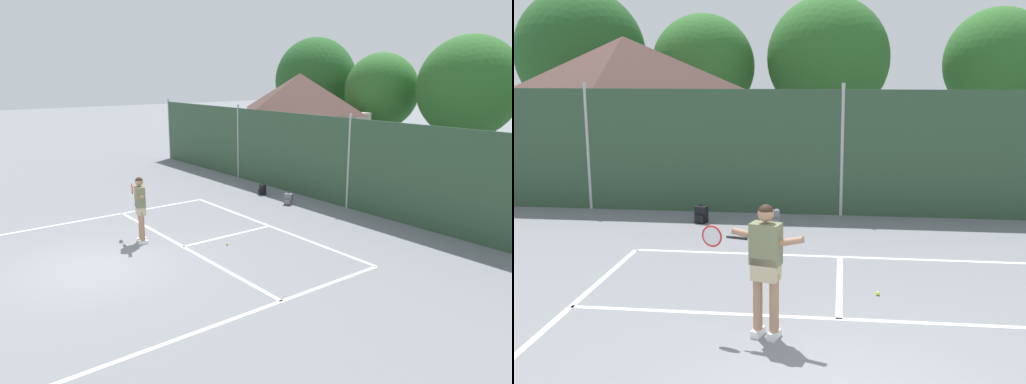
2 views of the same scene
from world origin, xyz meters
The scene contains 8 objects.
court_markings centered at (0.00, 0.65, 0.00)m, with size 8.30×11.10×0.01m.
chainlink_fence centered at (0.00, 9.00, 1.56)m, with size 26.09×0.09×3.26m.
clubhouse_building centered at (-6.90, 13.02, 2.38)m, with size 6.20×4.33×4.60m.
treeline_backdrop centered at (-0.10, 17.26, 4.06)m, with size 25.44×4.52×6.84m.
tennis_player centered at (-1.00, 1.76, 1.11)m, with size 1.42×0.36×1.85m.
tennis_ball centered at (0.62, 3.51, 0.03)m, with size 0.07×0.07×0.07m, color #CCE033.
backpack_black centered at (-3.29, 7.83, 0.19)m, with size 0.32×0.30×0.46m.
backpack_grey centered at (-1.55, 7.64, 0.19)m, with size 0.33×0.32×0.46m.
Camera 2 is at (-0.03, -5.95, 3.59)m, focal length 42.79 mm.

